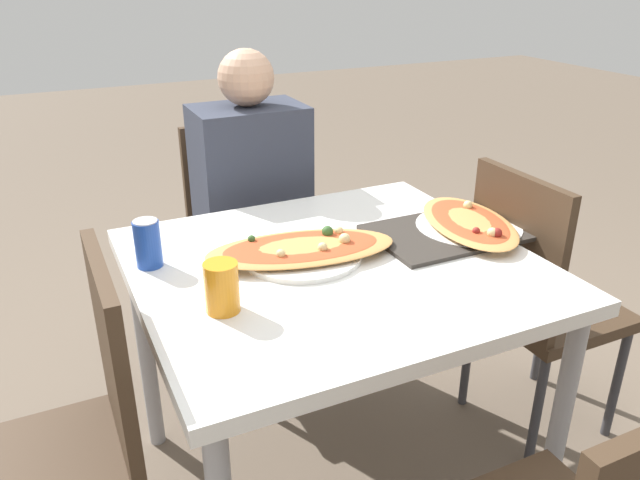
% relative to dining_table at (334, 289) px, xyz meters
% --- Properties ---
extents(dining_table, '(1.01, 0.93, 0.76)m').
position_rel_dining_table_xyz_m(dining_table, '(0.00, 0.00, 0.00)').
color(dining_table, white).
rests_on(dining_table, ground_plane).
extents(chair_far_seated, '(0.40, 0.40, 0.92)m').
position_rel_dining_table_xyz_m(chair_far_seated, '(0.02, 0.80, -0.16)').
color(chair_far_seated, '#3F2D1E').
rests_on(chair_far_seated, ground_plane).
extents(chair_side_left, '(0.40, 0.40, 0.92)m').
position_rel_dining_table_xyz_m(chair_side_left, '(-0.69, -0.10, -0.16)').
color(chair_side_left, '#3F2D1E').
rests_on(chair_side_left, ground_plane).
extents(chair_side_right, '(0.40, 0.40, 0.92)m').
position_rel_dining_table_xyz_m(chair_side_right, '(0.69, -0.04, -0.16)').
color(chair_side_right, '#3F2D1E').
rests_on(chair_side_right, ground_plane).
extents(person_seated, '(0.38, 0.28, 1.21)m').
position_rel_dining_table_xyz_m(person_seated, '(0.02, 0.68, 0.03)').
color(person_seated, '#2D2D38').
rests_on(person_seated, ground_plane).
extents(pizza_main, '(0.54, 0.32, 0.06)m').
position_rel_dining_table_xyz_m(pizza_main, '(-0.06, 0.06, 0.10)').
color(pizza_main, white).
rests_on(pizza_main, dining_table).
extents(soda_can, '(0.07, 0.07, 0.12)m').
position_rel_dining_table_xyz_m(soda_can, '(-0.44, 0.18, 0.14)').
color(soda_can, '#1E47B2').
rests_on(soda_can, dining_table).
extents(drink_glass, '(0.08, 0.08, 0.12)m').
position_rel_dining_table_xyz_m(drink_glass, '(-0.33, -0.11, 0.14)').
color(drink_glass, orange).
rests_on(drink_glass, dining_table).
extents(serving_tray, '(0.41, 0.29, 0.01)m').
position_rel_dining_table_xyz_m(serving_tray, '(0.36, 0.02, 0.09)').
color(serving_tray, '#332D28').
rests_on(serving_tray, dining_table).
extents(pizza_second, '(0.31, 0.45, 0.05)m').
position_rel_dining_table_xyz_m(pizza_second, '(0.44, 0.02, 0.10)').
color(pizza_second, white).
rests_on(pizza_second, dining_table).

